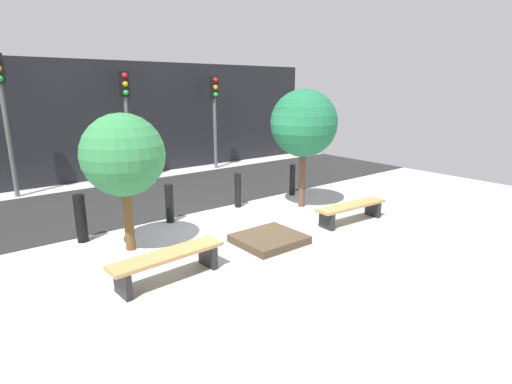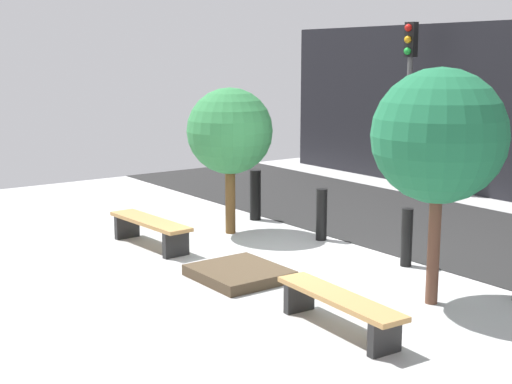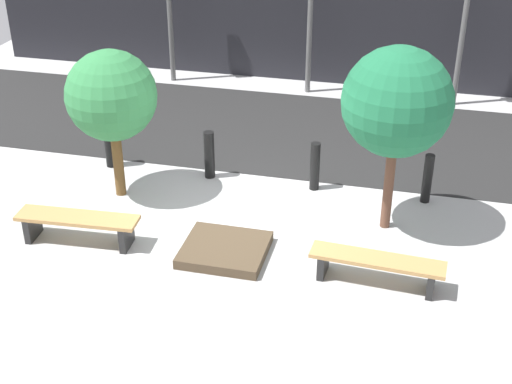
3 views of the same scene
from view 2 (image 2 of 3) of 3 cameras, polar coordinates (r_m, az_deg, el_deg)
name	(u,v)px [view 2 (image 2 of 3)]	position (r m, az deg, el deg)	size (l,w,h in m)	color
ground_plane	(283,269)	(10.58, 2.16, -6.17)	(18.00, 18.00, 0.00)	#ABABAB
road_strip	(454,231)	(13.28, 15.58, -3.03)	(18.00, 4.16, 0.01)	black
bench_left	(150,227)	(11.83, -8.48, -2.78)	(1.91, 0.55, 0.46)	black
bench_right	(339,305)	(8.23, 6.64, -8.95)	(1.91, 0.52, 0.43)	black
planter_bed	(239,273)	(10.11, -1.36, -6.52)	(1.25, 1.14, 0.15)	#483A28
tree_behind_left_bench	(230,132)	(12.39, -2.11, 4.84)	(1.50, 1.50, 2.57)	brown
tree_behind_right_bench	(439,137)	(8.97, 14.43, 4.31)	(1.66, 1.66, 2.96)	brown
bollard_far_left	(255,195)	(13.62, -0.06, -0.24)	(0.22, 0.22, 0.96)	black
bollard_left	(321,215)	(12.17, 5.26, -1.81)	(0.19, 0.19, 0.89)	black
bollard_center	(407,237)	(10.84, 11.97, -3.57)	(0.17, 0.17, 0.88)	black
traffic_light_west	(409,76)	(16.88, 12.16, 9.08)	(0.28, 0.27, 3.86)	#585858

